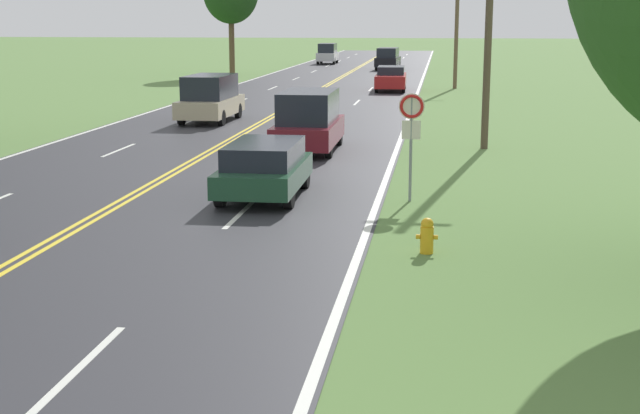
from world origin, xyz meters
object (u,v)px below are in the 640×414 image
(fire_hydrant, at_px, (427,235))
(car_maroon_van_approaching, at_px, (309,121))
(car_dark_green_hatchback_nearest, at_px, (264,167))
(car_black_van_receding, at_px, (388,58))
(car_champagne_van_mid_near, at_px, (210,98))
(car_red_sedan_mid_far, at_px, (391,78))
(car_silver_van_distant, at_px, (328,53))
(traffic_sign, at_px, (411,120))

(fire_hydrant, height_order, car_maroon_van_approaching, car_maroon_van_approaching)
(fire_hydrant, relative_size, car_maroon_van_approaching, 0.14)
(car_maroon_van_approaching, bearing_deg, car_dark_green_hatchback_nearest, 0.23)
(car_dark_green_hatchback_nearest, relative_size, car_maroon_van_approaching, 0.87)
(car_black_van_receding, bearing_deg, car_champagne_van_mid_near, -4.62)
(fire_hydrant, relative_size, car_champagne_van_mid_near, 0.14)
(car_red_sedan_mid_far, height_order, car_silver_van_distant, car_silver_van_distant)
(car_red_sedan_mid_far, relative_size, car_silver_van_distant, 1.08)
(fire_hydrant, distance_m, car_champagne_van_mid_near, 22.45)
(traffic_sign, bearing_deg, car_black_van_receding, 94.08)
(fire_hydrant, bearing_deg, car_black_van_receding, 94.22)
(traffic_sign, distance_m, car_dark_green_hatchback_nearest, 3.71)
(car_champagne_van_mid_near, height_order, car_black_van_receding, car_champagne_van_mid_near)
(car_dark_green_hatchback_nearest, distance_m, car_red_sedan_mid_far, 32.93)
(car_dark_green_hatchback_nearest, relative_size, car_champagne_van_mid_near, 0.88)
(car_red_sedan_mid_far, bearing_deg, traffic_sign, 2.52)
(traffic_sign, height_order, car_maroon_van_approaching, traffic_sign)
(car_red_sedan_mid_far, xyz_separation_m, car_silver_van_distant, (-7.92, 31.82, 0.24))
(fire_hydrant, bearing_deg, car_red_sedan_mid_far, 94.36)
(car_dark_green_hatchback_nearest, relative_size, car_black_van_receding, 0.92)
(car_red_sedan_mid_far, bearing_deg, fire_hydrant, 2.74)
(car_maroon_van_approaching, relative_size, car_champagne_van_mid_near, 1.01)
(car_black_van_receding, bearing_deg, car_maroon_van_approaching, 2.92)
(fire_hydrant, height_order, car_silver_van_distant, car_silver_van_distant)
(fire_hydrant, relative_size, car_black_van_receding, 0.15)
(car_maroon_van_approaching, distance_m, car_black_van_receding, 47.68)
(car_red_sedan_mid_far, bearing_deg, car_black_van_receding, -177.63)
(traffic_sign, bearing_deg, car_red_sedan_mid_far, 94.14)
(traffic_sign, xyz_separation_m, car_silver_van_distant, (-10.30, 64.74, -0.92))
(traffic_sign, xyz_separation_m, car_maroon_van_approaching, (-3.60, 7.79, -0.93))
(fire_hydrant, bearing_deg, traffic_sign, 95.86)
(traffic_sign, distance_m, car_champagne_van_mid_near, 18.00)
(car_dark_green_hatchback_nearest, xyz_separation_m, car_red_sedan_mid_far, (1.13, 32.91, 0.02))
(fire_hydrant, relative_size, traffic_sign, 0.26)
(car_maroon_van_approaching, xyz_separation_m, car_black_van_receding, (-0.36, 47.68, -0.04))
(car_red_sedan_mid_far, relative_size, car_black_van_receding, 1.05)
(traffic_sign, xyz_separation_m, car_red_sedan_mid_far, (-2.38, 32.92, -1.17))
(car_champagne_van_mid_near, relative_size, car_black_van_receding, 1.05)
(fire_hydrant, relative_size, car_silver_van_distant, 0.16)
(car_champagne_van_mid_near, bearing_deg, car_maroon_van_approaching, -145.18)
(car_dark_green_hatchback_nearest, bearing_deg, car_black_van_receding, 179.84)
(car_dark_green_hatchback_nearest, distance_m, car_silver_van_distant, 65.08)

